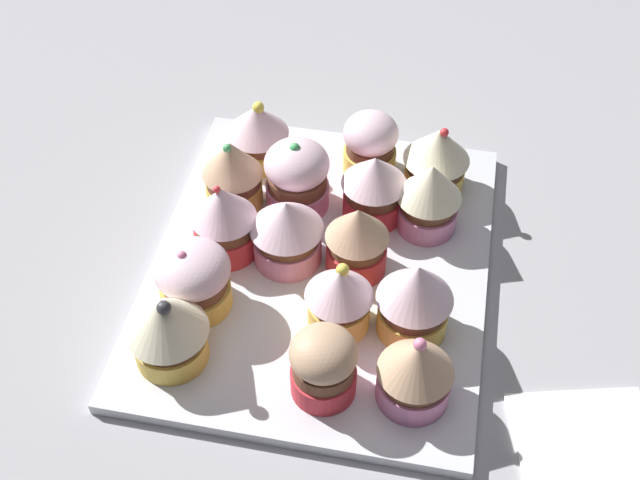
% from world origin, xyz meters
% --- Properties ---
extents(ground_plane, '(1.80, 1.80, 0.03)m').
position_xyz_m(ground_plane, '(0.00, 0.00, -0.01)').
color(ground_plane, '#9E9EA3').
extents(baking_tray, '(0.30, 0.37, 0.01)m').
position_xyz_m(baking_tray, '(0.00, 0.00, 0.01)').
color(baking_tray, silver).
rests_on(baking_tray, ground_plane).
extents(cupcake_0, '(0.06, 0.06, 0.07)m').
position_xyz_m(cupcake_0, '(-0.09, -0.12, 0.05)').
color(cupcake_0, '#EFC651').
rests_on(cupcake_0, baking_tray).
extents(cupcake_1, '(0.05, 0.05, 0.07)m').
position_xyz_m(cupcake_1, '(-0.02, -0.13, 0.05)').
color(cupcake_1, '#EFC651').
rests_on(cupcake_1, baking_tray).
extents(cupcake_2, '(0.06, 0.06, 0.07)m').
position_xyz_m(cupcake_2, '(0.09, -0.13, 0.05)').
color(cupcake_2, '#EFC651').
rests_on(cupcake_2, baking_tray).
extents(cupcake_3, '(0.06, 0.06, 0.08)m').
position_xyz_m(cupcake_3, '(-0.09, -0.06, 0.05)').
color(cupcake_3, pink).
rests_on(cupcake_3, baking_tray).
extents(cupcake_4, '(0.06, 0.06, 0.07)m').
position_xyz_m(cupcake_4, '(-0.04, -0.07, 0.05)').
color(cupcake_4, '#D1333D').
rests_on(cupcake_4, baking_tray).
extents(cupcake_5, '(0.06, 0.06, 0.08)m').
position_xyz_m(cupcake_5, '(0.04, -0.07, 0.05)').
color(cupcake_5, pink).
rests_on(cupcake_5, baking_tray).
extents(cupcake_6, '(0.06, 0.06, 0.08)m').
position_xyz_m(cupcake_6, '(0.10, -0.06, 0.05)').
color(cupcake_6, '#EFC651').
rests_on(cupcake_6, baking_tray).
extents(cupcake_7, '(0.06, 0.06, 0.07)m').
position_xyz_m(cupcake_7, '(-0.03, 0.00, 0.05)').
color(cupcake_7, '#D1333D').
rests_on(cupcake_7, baking_tray).
extents(cupcake_8, '(0.07, 0.07, 0.07)m').
position_xyz_m(cupcake_8, '(0.03, -0.00, 0.05)').
color(cupcake_8, pink).
rests_on(cupcake_8, baking_tray).
extents(cupcake_9, '(0.06, 0.06, 0.08)m').
position_xyz_m(cupcake_9, '(0.09, 0.00, 0.05)').
color(cupcake_9, '#D1333D').
rests_on(cupcake_9, baking_tray).
extents(cupcake_10, '(0.06, 0.06, 0.08)m').
position_xyz_m(cupcake_10, '(-0.09, 0.06, 0.05)').
color(cupcake_10, '#EFC651').
rests_on(cupcake_10, baking_tray).
extents(cupcake_11, '(0.06, 0.06, 0.07)m').
position_xyz_m(cupcake_11, '(-0.03, 0.06, 0.05)').
color(cupcake_11, '#EFC651').
rests_on(cupcake_11, baking_tray).
extents(cupcake_12, '(0.06, 0.06, 0.07)m').
position_xyz_m(cupcake_12, '(0.10, 0.07, 0.05)').
color(cupcake_12, '#EFC651').
rests_on(cupcake_12, baking_tray).
extents(cupcake_13, '(0.06, 0.06, 0.07)m').
position_xyz_m(cupcake_13, '(-0.10, 0.12, 0.05)').
color(cupcake_13, pink).
rests_on(cupcake_13, baking_tray).
extents(cupcake_14, '(0.05, 0.05, 0.07)m').
position_xyz_m(cupcake_14, '(-0.03, 0.13, 0.05)').
color(cupcake_14, '#D1333D').
rests_on(cupcake_14, baking_tray).
extents(cupcake_15, '(0.07, 0.07, 0.08)m').
position_xyz_m(cupcake_15, '(0.10, 0.12, 0.05)').
color(cupcake_15, '#EFC651').
rests_on(cupcake_15, baking_tray).
extents(napkin, '(0.13, 0.13, 0.01)m').
position_xyz_m(napkin, '(-0.24, 0.14, 0.00)').
color(napkin, white).
rests_on(napkin, ground_plane).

